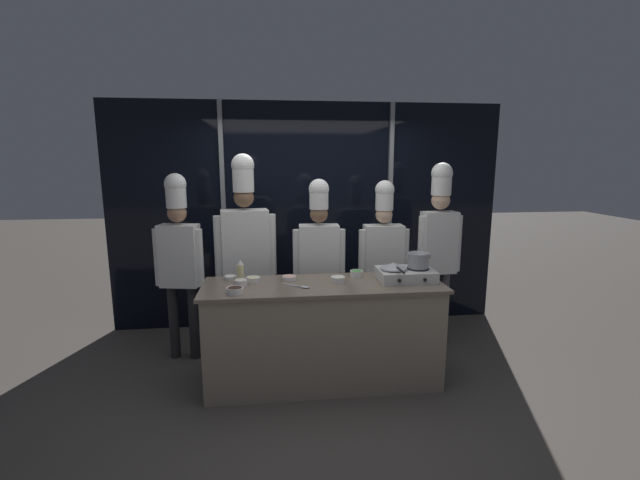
{
  "coord_description": "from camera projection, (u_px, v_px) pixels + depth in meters",
  "views": [
    {
      "loc": [
        -0.45,
        -3.65,
        2.03
      ],
      "look_at": [
        0.0,
        0.25,
        1.29
      ],
      "focal_mm": 24.0,
      "sensor_mm": 36.0,
      "label": 1
    }
  ],
  "objects": [
    {
      "name": "ground_plane",
      "position": [
        323.0,
        381.0,
        3.99
      ],
      "size": [
        24.0,
        24.0,
        0.0
      ],
      "primitive_type": "plane",
      "color": "#47423D"
    },
    {
      "name": "window_wall_back",
      "position": [
        308.0,
        216.0,
        5.2
      ],
      "size": [
        4.71,
        0.09,
        2.7
      ],
      "color": "black",
      "rests_on": "ground_plane"
    },
    {
      "name": "demo_counter",
      "position": [
        323.0,
        333.0,
        3.9
      ],
      "size": [
        2.14,
        0.69,
        0.94
      ],
      "color": "gray",
      "rests_on": "ground_plane"
    },
    {
      "name": "portable_stove",
      "position": [
        406.0,
        274.0,
        3.93
      ],
      "size": [
        0.5,
        0.38,
        0.11
      ],
      "color": "silver",
      "rests_on": "demo_counter"
    },
    {
      "name": "frying_pan",
      "position": [
        394.0,
        266.0,
        3.9
      ],
      "size": [
        0.25,
        0.43,
        0.05
      ],
      "color": "#ADAFB5",
      "rests_on": "portable_stove"
    },
    {
      "name": "stock_pot",
      "position": [
        418.0,
        260.0,
        3.92
      ],
      "size": [
        0.22,
        0.19,
        0.14
      ],
      "color": "#93969B",
      "rests_on": "portable_stove"
    },
    {
      "name": "squeeze_bottle_oil",
      "position": [
        240.0,
        271.0,
        3.89
      ],
      "size": [
        0.06,
        0.06,
        0.2
      ],
      "color": "beige",
      "rests_on": "demo_counter"
    },
    {
      "name": "prep_bowl_scallions",
      "position": [
        356.0,
        273.0,
        4.05
      ],
      "size": [
        0.12,
        0.12,
        0.06
      ],
      "color": "white",
      "rests_on": "demo_counter"
    },
    {
      "name": "prep_bowl_soy_glaze",
      "position": [
        235.0,
        290.0,
        3.53
      ],
      "size": [
        0.14,
        0.14,
        0.05
      ],
      "color": "white",
      "rests_on": "demo_counter"
    },
    {
      "name": "prep_bowl_garlic",
      "position": [
        338.0,
        279.0,
        3.86
      ],
      "size": [
        0.13,
        0.13,
        0.05
      ],
      "color": "white",
      "rests_on": "demo_counter"
    },
    {
      "name": "prep_bowl_shrimp",
      "position": [
        289.0,
        278.0,
        3.93
      ],
      "size": [
        0.13,
        0.13,
        0.04
      ],
      "color": "white",
      "rests_on": "demo_counter"
    },
    {
      "name": "prep_bowl_noodles",
      "position": [
        253.0,
        279.0,
        3.86
      ],
      "size": [
        0.12,
        0.12,
        0.05
      ],
      "color": "white",
      "rests_on": "demo_counter"
    },
    {
      "name": "prep_bowl_rice",
      "position": [
        230.0,
        277.0,
        3.94
      ],
      "size": [
        0.11,
        0.11,
        0.04
      ],
      "color": "white",
      "rests_on": "demo_counter"
    },
    {
      "name": "prep_bowl_onion",
      "position": [
        241.0,
        282.0,
        3.74
      ],
      "size": [
        0.12,
        0.12,
        0.06
      ],
      "color": "white",
      "rests_on": "demo_counter"
    },
    {
      "name": "serving_spoon_slotted",
      "position": [
        301.0,
        287.0,
        3.7
      ],
      "size": [
        0.25,
        0.17,
        0.02
      ],
      "color": "#B2B5BA",
      "rests_on": "demo_counter"
    },
    {
      "name": "chef_head",
      "position": [
        179.0,
        252.0,
        4.25
      ],
      "size": [
        0.49,
        0.27,
        1.9
      ],
      "rotation": [
        0.0,
        0.0,
        2.95
      ],
      "color": "#232326",
      "rests_on": "ground_plane"
    },
    {
      "name": "chef_sous",
      "position": [
        245.0,
        242.0,
        4.39
      ],
      "size": [
        0.62,
        0.3,
        2.09
      ],
      "rotation": [
        0.0,
        0.0,
        3.27
      ],
      "color": "#2D3856",
      "rests_on": "ground_plane"
    },
    {
      "name": "chef_line",
      "position": [
        319.0,
        254.0,
        4.4
      ],
      "size": [
        0.54,
        0.23,
        1.84
      ],
      "rotation": [
        0.0,
        0.0,
        3.09
      ],
      "color": "#232326",
      "rests_on": "ground_plane"
    },
    {
      "name": "chef_pastry",
      "position": [
        383.0,
        253.0,
        4.57
      ],
      "size": [
        0.54,
        0.22,
        1.82
      ],
      "rotation": [
        0.0,
        0.0,
        3.13
      ],
      "color": "#2D3856",
      "rests_on": "ground_plane"
    },
    {
      "name": "chef_apprentice",
      "position": [
        439.0,
        237.0,
        4.58
      ],
      "size": [
        0.49,
        0.22,
        2.0
      ],
      "rotation": [
        0.0,
        0.0,
        3.19
      ],
      "color": "#4C4C51",
      "rests_on": "ground_plane"
    }
  ]
}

